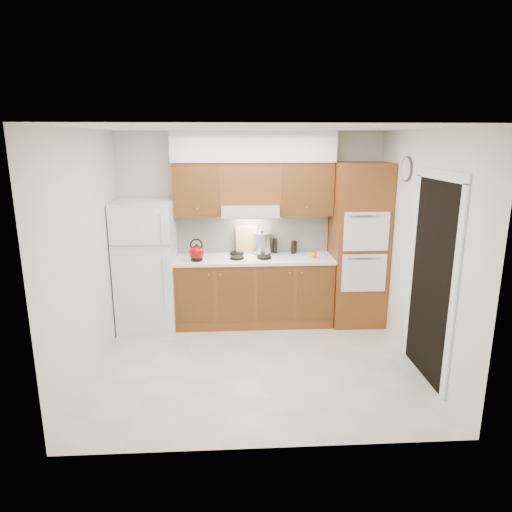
{
  "coord_description": "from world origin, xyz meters",
  "views": [
    {
      "loc": [
        -0.3,
        -4.76,
        2.49
      ],
      "look_at": [
        0.01,
        0.45,
        1.15
      ],
      "focal_mm": 32.0,
      "sensor_mm": 36.0,
      "label": 1
    }
  ],
  "objects": [
    {
      "name": "upper_cab_right",
      "position": [
        0.72,
        1.33,
        1.85
      ],
      "size": [
        0.73,
        0.33,
        0.7
      ],
      "primitive_type": "cube",
      "color": "brown",
      "rests_on": "wall_back"
    },
    {
      "name": "wall_left",
      "position": [
        -1.8,
        0.0,
        1.3
      ],
      "size": [
        0.02,
        3.0,
        2.6
      ],
      "primitive_type": "cube",
      "color": "silver",
      "rests_on": "floor"
    },
    {
      "name": "condiment_a",
      "position": [
        0.33,
        1.39,
        1.05
      ],
      "size": [
        0.07,
        0.07,
        0.22
      ],
      "primitive_type": "cylinder",
      "rotation": [
        0.0,
        0.0,
        0.11
      ],
      "color": "black",
      "rests_on": "countertop"
    },
    {
      "name": "upper_cab_over_hood",
      "position": [
        -0.02,
        1.33,
        1.92
      ],
      "size": [
        0.75,
        0.33,
        0.55
      ],
      "primitive_type": "cube",
      "color": "brown",
      "rests_on": "range_hood"
    },
    {
      "name": "oven_cabinet",
      "position": [
        1.44,
        1.18,
        1.1
      ],
      "size": [
        0.7,
        0.65,
        2.2
      ],
      "primitive_type": "cube",
      "color": "brown",
      "rests_on": "floor"
    },
    {
      "name": "countertop",
      "position": [
        0.03,
        1.19,
        0.92
      ],
      "size": [
        2.13,
        0.62,
        0.04
      ],
      "primitive_type": "cube",
      "color": "white",
      "rests_on": "base_cabinets"
    },
    {
      "name": "cooktop",
      "position": [
        -0.02,
        1.21,
        0.95
      ],
      "size": [
        0.74,
        0.5,
        0.01
      ],
      "primitive_type": "cube",
      "color": "white",
      "rests_on": "countertop"
    },
    {
      "name": "fridge",
      "position": [
        -1.41,
        1.14,
        0.86
      ],
      "size": [
        0.75,
        0.72,
        1.72
      ],
      "primitive_type": "cube",
      "color": "white",
      "rests_on": "floor"
    },
    {
      "name": "wall_clock",
      "position": [
        1.79,
        0.55,
        2.15
      ],
      "size": [
        0.02,
        0.3,
        0.3
      ],
      "primitive_type": "cylinder",
      "rotation": [
        0.0,
        1.57,
        0.0
      ],
      "color": "#3F3833",
      "rests_on": "wall_right"
    },
    {
      "name": "kettle",
      "position": [
        -0.74,
        1.06,
        1.05
      ],
      "size": [
        0.24,
        0.24,
        0.19
      ],
      "primitive_type": "sphere",
      "rotation": [
        0.0,
        0.0,
        0.28
      ],
      "color": "maroon",
      "rests_on": "countertop"
    },
    {
      "name": "ceiling",
      "position": [
        0.0,
        0.0,
        2.6
      ],
      "size": [
        3.6,
        3.6,
        0.0
      ],
      "primitive_type": "plane",
      "color": "white",
      "rests_on": "wall_back"
    },
    {
      "name": "wall_back",
      "position": [
        0.0,
        1.5,
        1.3
      ],
      "size": [
        3.6,
        0.02,
        2.6
      ],
      "primitive_type": "cube",
      "color": "silver",
      "rests_on": "floor"
    },
    {
      "name": "wall_right",
      "position": [
        1.8,
        0.0,
        1.3
      ],
      "size": [
        0.02,
        3.0,
        2.6
      ],
      "primitive_type": "cube",
      "color": "silver",
      "rests_on": "floor"
    },
    {
      "name": "soffit",
      "position": [
        0.03,
        1.32,
        2.4
      ],
      "size": [
        2.13,
        0.36,
        0.4
      ],
      "primitive_type": "cube",
      "color": "silver",
      "rests_on": "wall_back"
    },
    {
      "name": "condiment_c",
      "position": [
        0.61,
        1.45,
        1.02
      ],
      "size": [
        0.06,
        0.06,
        0.17
      ],
      "primitive_type": "cylinder",
      "rotation": [
        0.0,
        0.0,
        -0.08
      ],
      "color": "black",
      "rests_on": "countertop"
    },
    {
      "name": "upper_cab_left",
      "position": [
        -0.71,
        1.33,
        1.85
      ],
      "size": [
        0.63,
        0.33,
        0.7
      ],
      "primitive_type": "cube",
      "color": "brown",
      "rests_on": "wall_back"
    },
    {
      "name": "orange_near",
      "position": [
        0.83,
        1.13,
        0.98
      ],
      "size": [
        0.09,
        0.09,
        0.07
      ],
      "primitive_type": "sphere",
      "rotation": [
        0.0,
        0.0,
        -0.29
      ],
      "color": "#FF9A0D",
      "rests_on": "countertop"
    },
    {
      "name": "range_hood",
      "position": [
        -0.02,
        1.27,
        1.57
      ],
      "size": [
        0.75,
        0.45,
        0.15
      ],
      "primitive_type": "cube",
      "color": "silver",
      "rests_on": "wall_back"
    },
    {
      "name": "condiment_b",
      "position": [
        0.58,
        1.37,
        1.03
      ],
      "size": [
        0.07,
        0.07,
        0.19
      ],
      "primitive_type": "cylinder",
      "rotation": [
        0.0,
        0.0,
        0.23
      ],
      "color": "black",
      "rests_on": "countertop"
    },
    {
      "name": "backsplash",
      "position": [
        0.02,
        1.49,
        1.22
      ],
      "size": [
        2.11,
        0.03,
        0.56
      ],
      "primitive_type": "cube",
      "color": "white",
      "rests_on": "countertop"
    },
    {
      "name": "doorway",
      "position": [
        1.79,
        -0.35,
        1.05
      ],
      "size": [
        0.02,
        0.9,
        2.1
      ],
      "primitive_type": "cube",
      "color": "black",
      "rests_on": "floor"
    },
    {
      "name": "cutting_board",
      "position": [
        -0.07,
        1.42,
        1.14
      ],
      "size": [
        0.3,
        0.13,
        0.39
      ],
      "primitive_type": "cube",
      "rotation": [
        -0.21,
        0.0,
        0.09
      ],
      "color": "tan",
      "rests_on": "countertop"
    },
    {
      "name": "stock_pot",
      "position": [
        0.15,
        1.35,
        1.1
      ],
      "size": [
        0.33,
        0.33,
        0.27
      ],
      "primitive_type": "cylinder",
      "rotation": [
        0.0,
        0.0,
        -0.32
      ],
      "color": "silver",
      "rests_on": "cooktop"
    },
    {
      "name": "floor",
      "position": [
        0.0,
        0.0,
        0.0
      ],
      "size": [
        3.6,
        3.6,
        0.0
      ],
      "primitive_type": "plane",
      "color": "beige",
      "rests_on": "ground"
    },
    {
      "name": "orange_far",
      "position": [
        0.83,
        1.16,
        0.98
      ],
      "size": [
        0.08,
        0.08,
        0.08
      ],
      "primitive_type": "sphere",
      "rotation": [
        0.0,
        0.0,
        -0.07
      ],
      "color": "orange",
      "rests_on": "countertop"
    },
    {
      "name": "base_cabinets",
      "position": [
        0.02,
        1.2,
        0.45
      ],
      "size": [
        2.11,
        0.6,
        0.9
      ],
      "primitive_type": "cube",
      "color": "brown",
      "rests_on": "floor"
    }
  ]
}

